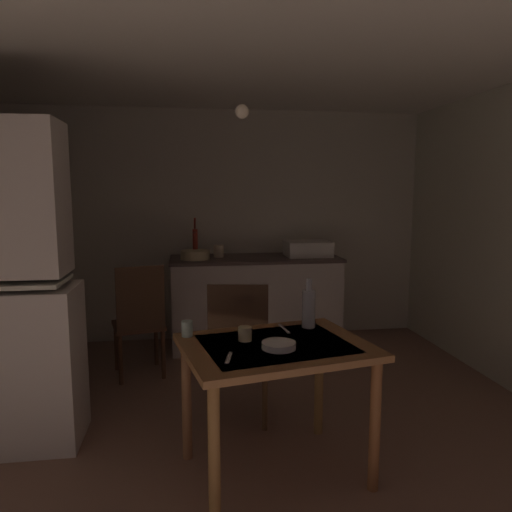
# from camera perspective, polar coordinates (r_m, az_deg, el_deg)

# --- Properties ---
(ground_plane) EXTENTS (5.24, 5.24, 0.00)m
(ground_plane) POSITION_cam_1_polar(r_m,az_deg,el_deg) (3.32, -1.69, -19.77)
(ground_plane) COLOR #866553
(wall_back) EXTENTS (4.34, 0.10, 2.35)m
(wall_back) POSITION_cam_1_polar(r_m,az_deg,el_deg) (4.97, -4.49, 3.64)
(wall_back) COLOR beige
(wall_back) RESTS_ON ground
(ceiling_slab) EXTENTS (4.34, 4.05, 0.10)m
(ceiling_slab) POSITION_cam_1_polar(r_m,az_deg,el_deg) (3.06, -1.89, 24.19)
(ceiling_slab) COLOR silver
(counter_cabinet) EXTENTS (1.66, 0.64, 0.89)m
(counter_cabinet) POSITION_cam_1_polar(r_m,az_deg,el_deg) (4.75, -0.10, -5.45)
(counter_cabinet) COLOR silver
(counter_cabinet) RESTS_ON ground
(sink_basin) EXTENTS (0.44, 0.34, 0.15)m
(sink_basin) POSITION_cam_1_polar(r_m,az_deg,el_deg) (4.76, 6.25, 0.92)
(sink_basin) COLOR white
(sink_basin) RESTS_ON counter_cabinet
(hand_pump) EXTENTS (0.05, 0.27, 0.39)m
(hand_pump) POSITION_cam_1_polar(r_m,az_deg,el_deg) (4.65, -7.32, 1.86)
(hand_pump) COLOR maroon
(hand_pump) RESTS_ON counter_cabinet
(mixing_bowl_counter) EXTENTS (0.28, 0.28, 0.08)m
(mixing_bowl_counter) POSITION_cam_1_polar(r_m,az_deg,el_deg) (4.57, -7.31, 0.15)
(mixing_bowl_counter) COLOR beige
(mixing_bowl_counter) RESTS_ON counter_cabinet
(stoneware_crock) EXTENTS (0.10, 0.10, 0.12)m
(stoneware_crock) POSITION_cam_1_polar(r_m,az_deg,el_deg) (4.68, -4.51, 0.60)
(stoneware_crock) COLOR beige
(stoneware_crock) RESTS_ON counter_cabinet
(dining_table) EXTENTS (1.09, 0.91, 0.74)m
(dining_table) POSITION_cam_1_polar(r_m,az_deg,el_deg) (2.59, 2.38, -12.77)
(dining_table) COLOR brown
(dining_table) RESTS_ON ground
(chair_far_side) EXTENTS (0.46, 0.46, 0.96)m
(chair_far_side) POSITION_cam_1_polar(r_m,az_deg,el_deg) (3.17, -2.06, -11.31)
(chair_far_side) COLOR #4D331D
(chair_far_side) RESTS_ON ground
(chair_by_counter) EXTENTS (0.48, 0.48, 0.95)m
(chair_by_counter) POSITION_cam_1_polar(r_m,az_deg,el_deg) (4.03, -13.84, -7.43)
(chair_by_counter) COLOR #4D2E1C
(chair_by_counter) RESTS_ON ground
(serving_bowl_wide) EXTENTS (0.18, 0.18, 0.03)m
(serving_bowl_wide) POSITION_cam_1_polar(r_m,az_deg,el_deg) (2.48, 2.75, -10.67)
(serving_bowl_wide) COLOR white
(serving_bowl_wide) RESTS_ON dining_table
(mug_tall) EXTENTS (0.07, 0.07, 0.08)m
(mug_tall) POSITION_cam_1_polar(r_m,az_deg,el_deg) (2.59, -1.34, -9.31)
(mug_tall) COLOR beige
(mug_tall) RESTS_ON dining_table
(teacup_cream) EXTENTS (0.06, 0.06, 0.09)m
(teacup_cream) POSITION_cam_1_polar(r_m,az_deg,el_deg) (2.69, -8.28, -8.64)
(teacup_cream) COLOR #ADD1C1
(teacup_cream) RESTS_ON dining_table
(glass_bottle) EXTENTS (0.08, 0.08, 0.29)m
(glass_bottle) POSITION_cam_1_polar(r_m,az_deg,el_deg) (2.83, 6.35, -6.16)
(glass_bottle) COLOR #B7BCC1
(glass_bottle) RESTS_ON dining_table
(table_knife) EXTENTS (0.03, 0.19, 0.00)m
(table_knife) POSITION_cam_1_polar(r_m,az_deg,el_deg) (2.81, 3.39, -8.69)
(table_knife) COLOR silver
(table_knife) RESTS_ON dining_table
(teaspoon_near_bowl) EXTENTS (0.05, 0.15, 0.00)m
(teaspoon_near_bowl) POSITION_cam_1_polar(r_m,az_deg,el_deg) (2.35, -3.29, -12.11)
(teaspoon_near_bowl) COLOR beige
(teaspoon_near_bowl) RESTS_ON dining_table
(pendant_bulb) EXTENTS (0.08, 0.08, 0.08)m
(pendant_bulb) POSITION_cam_1_polar(r_m,az_deg,el_deg) (2.83, -1.68, 16.97)
(pendant_bulb) COLOR #F9EFCC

